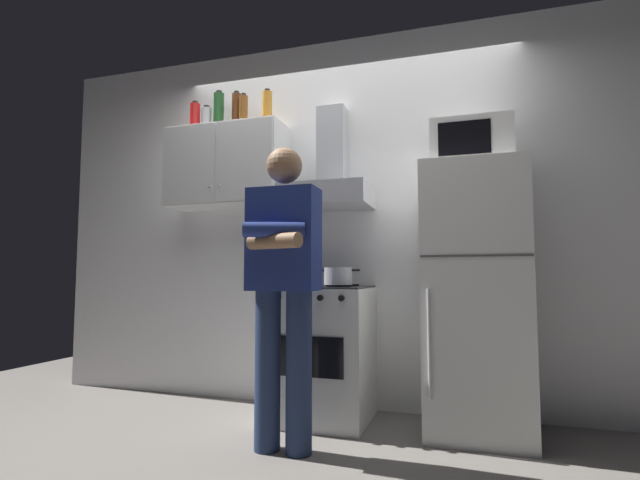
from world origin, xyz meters
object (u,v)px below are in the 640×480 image
range_hood (329,181)px  microwave (471,145)px  refrigerator (475,298)px  bottle_soda_red (195,117)px  bottle_canister_steel (206,119)px  bottle_rum_dark (236,111)px  bottle_wine_green (219,112)px  stove_oven (324,352)px  bottle_liquor_amber (267,108)px  cooking_pot (338,276)px  upper_cabinet (227,167)px  person_standing (283,281)px  bottle_beer_brown (243,111)px

range_hood → microwave: size_ratio=1.56×
refrigerator → bottle_soda_red: size_ratio=6.61×
bottle_canister_steel → bottle_rum_dark: bearing=2.5°
microwave → bottle_wine_green: size_ratio=1.53×
stove_oven → bottle_liquor_amber: 1.82m
cooking_pot → upper_cabinet: bearing=165.3°
bottle_liquor_amber → bottle_soda_red: size_ratio=1.11×
microwave → person_standing: (-1.00, -0.62, -0.84)m
bottle_rum_dark → upper_cabinet: bearing=-151.1°
cooking_pot → bottle_beer_brown: 1.49m
bottle_rum_dark → microwave: bearing=-4.6°
stove_oven → person_standing: person_standing is taller
bottle_beer_brown → person_standing: bearing=-49.6°
upper_cabinet → bottle_wine_green: (-0.10, 0.03, 0.45)m
range_hood → person_standing: 1.01m
bottle_wine_green → refrigerator: bearing=-4.9°
bottle_liquor_amber → bottle_wine_green: 0.42m
person_standing → bottle_liquor_amber: bottle_liquor_amber is taller
stove_oven → refrigerator: 1.02m
bottle_liquor_amber → bottle_beer_brown: bottle_liquor_amber is taller
bottle_beer_brown → refrigerator: bearing=-4.0°
microwave → bottle_canister_steel: bottle_canister_steel is taller
bottle_rum_dark → bottle_soda_red: 0.35m
cooking_pot → range_hood: bearing=117.9°
cooking_pot → bottle_wine_green: size_ratio=0.89×
bottle_wine_green → bottle_canister_steel: bottle_wine_green is taller
stove_oven → cooking_pot: 0.53m
microwave → bottle_canister_steel: 1.99m
range_hood → bottle_wine_green: bearing=177.9°
stove_oven → bottle_soda_red: bearing=173.1°
person_standing → bottle_canister_steel: bearing=141.6°
upper_cabinet → range_hood: size_ratio=1.20×
person_standing → cooking_pot: 0.52m
stove_oven → bottle_wine_green: (-0.90, 0.16, 1.77)m
person_standing → bottle_rum_dark: size_ratio=5.62×
microwave → person_standing: 1.45m
bottle_rum_dark → bottle_beer_brown: bearing=-27.8°
refrigerator → cooking_pot: 0.84m
microwave → bottle_wine_green: bottle_wine_green is taller
person_standing → bottle_canister_steel: size_ratio=8.16×
bottle_beer_brown → bottle_canister_steel: 0.34m
upper_cabinet → bottle_liquor_amber: 0.53m
bottle_liquor_amber → bottle_beer_brown: (-0.18, -0.02, -0.01)m
upper_cabinet → refrigerator: (1.75, -0.12, -0.95)m
microwave → refrigerator: bearing=-89.1°
stove_oven → bottle_canister_steel: 1.99m
microwave → bottle_rum_dark: bearing=175.4°
upper_cabinet → bottle_canister_steel: bearing=174.2°
refrigerator → bottle_soda_red: 2.46m
upper_cabinet → refrigerator: 2.00m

